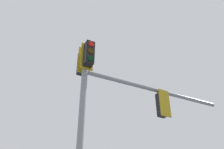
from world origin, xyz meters
The scene contains 1 object.
signal_mast_assembly centered at (1.05, -0.36, 5.04)m, with size 5.81×1.59×7.06m.
Camera 1 is at (-3.51, -6.60, 1.21)m, focal length 42.42 mm.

